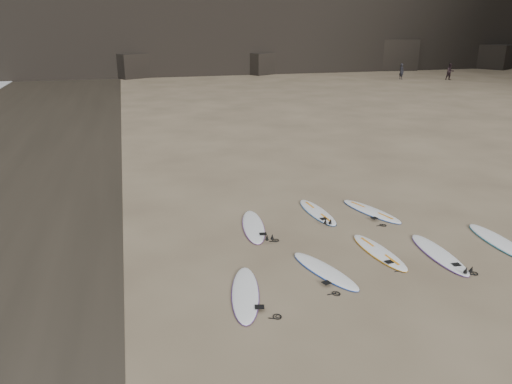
# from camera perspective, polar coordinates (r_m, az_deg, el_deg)

# --- Properties ---
(ground) EXTENTS (240.00, 240.00, 0.00)m
(ground) POSITION_cam_1_polar(r_m,az_deg,el_deg) (13.94, 15.39, -6.86)
(ground) COLOR #897559
(ground) RESTS_ON ground
(surfboard_0) EXTENTS (1.14, 2.59, 0.09)m
(surfboard_0) POSITION_cam_1_polar(r_m,az_deg,el_deg) (11.60, -1.24, -11.50)
(surfboard_0) COLOR white
(surfboard_0) RESTS_ON ground
(surfboard_1) EXTENTS (1.30, 2.43, 0.09)m
(surfboard_1) POSITION_cam_1_polar(r_m,az_deg,el_deg) (12.66, 7.87, -8.87)
(surfboard_1) COLOR white
(surfboard_1) RESTS_ON ground
(surfboard_2) EXTENTS (0.82, 2.43, 0.09)m
(surfboard_2) POSITION_cam_1_polar(r_m,az_deg,el_deg) (13.89, 13.89, -6.64)
(surfboard_2) COLOR white
(surfboard_2) RESTS_ON ground
(surfboard_3) EXTENTS (0.68, 2.57, 0.09)m
(surfboard_3) POSITION_cam_1_polar(r_m,az_deg,el_deg) (14.23, 20.16, -6.63)
(surfboard_3) COLOR white
(surfboard_3) RESTS_ON ground
(surfboard_4) EXTENTS (0.72, 2.67, 0.10)m
(surfboard_4) POSITION_cam_1_polar(r_m,az_deg,el_deg) (15.61, 26.12, -5.15)
(surfboard_4) COLOR white
(surfboard_4) RESTS_ON ground
(surfboard_5) EXTENTS (0.99, 2.63, 0.09)m
(surfboard_5) POSITION_cam_1_polar(r_m,az_deg,el_deg) (15.07, -0.30, -3.91)
(surfboard_5) COLOR white
(surfboard_5) RESTS_ON ground
(surfboard_6) EXTENTS (0.76, 2.44, 0.09)m
(surfboard_6) POSITION_cam_1_polar(r_m,az_deg,el_deg) (16.27, 7.02, -2.27)
(surfboard_6) COLOR white
(surfboard_6) RESTS_ON ground
(surfboard_7) EXTENTS (1.37, 2.55, 0.09)m
(surfboard_7) POSITION_cam_1_polar(r_m,az_deg,el_deg) (16.65, 13.02, -2.12)
(surfboard_7) COLOR white
(surfboard_7) RESTS_ON ground
(person_a) EXTENTS (0.51, 0.66, 1.59)m
(person_a) POSITION_cam_1_polar(r_m,az_deg,el_deg) (54.72, 16.29, 13.10)
(person_a) COLOR black
(person_a) RESTS_ON ground
(person_b) EXTENTS (0.84, 0.68, 1.66)m
(person_b) POSITION_cam_1_polar(r_m,az_deg,el_deg) (55.50, 21.30, 12.69)
(person_b) COLOR black
(person_b) RESTS_ON ground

